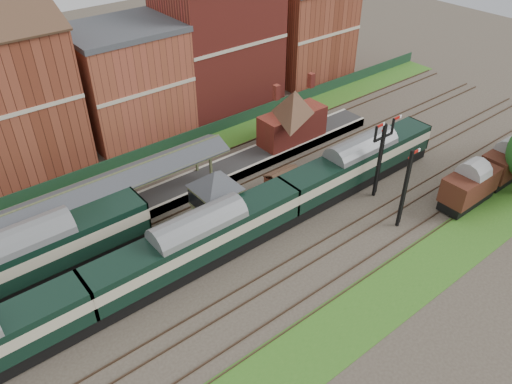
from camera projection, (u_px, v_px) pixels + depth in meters
ground at (265, 231)px, 45.32m from camera, size 160.00×160.00×0.00m
grass_back at (174, 159)px, 55.47m from camera, size 90.00×4.50×0.06m
grass_front at (366, 310)px, 37.68m from camera, size 90.00×5.00×0.06m
fence at (164, 146)px, 56.32m from camera, size 90.00×0.12×1.50m
platform at (162, 198)px, 48.67m from camera, size 55.00×3.40×1.00m
signal_box at (216, 198)px, 44.00m from camera, size 5.40×5.40×6.00m
brick_hut at (283, 185)px, 49.24m from camera, size 3.20×2.64×2.94m
station_building at (293, 116)px, 55.34m from camera, size 8.10×8.10×5.90m
canopy at (97, 185)px, 43.24m from camera, size 26.00×3.89×4.08m
semaphore_bracket at (380, 155)px, 47.19m from camera, size 3.60×0.25×8.18m
semaphore_siding at (405, 188)px, 43.58m from camera, size 1.23×0.25×8.00m
town_backdrop at (125, 75)px, 57.05m from camera, size 69.00×10.00×16.00m
dmu_train at (200, 241)px, 40.30m from camera, size 57.49×3.02×4.42m
platform_railcar at (22, 260)px, 38.24m from camera, size 20.43×3.21×4.71m
goods_van_a at (506, 162)px, 50.91m from camera, size 6.11×2.65×3.71m
goods_van_b at (469, 186)px, 47.45m from camera, size 6.17×2.67×3.74m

